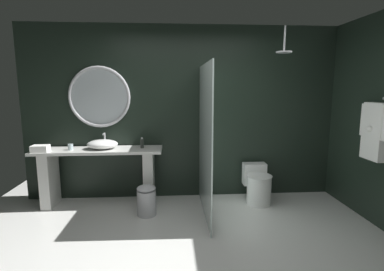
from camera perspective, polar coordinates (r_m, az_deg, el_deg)
ground_plane at (r=3.15m, az=0.49°, el=-23.32°), size 5.76×5.76×0.00m
back_wall_panel at (r=4.57m, az=-1.40°, el=4.30°), size 4.80×0.10×2.60m
side_wall_right at (r=4.28m, az=32.77°, el=2.48°), size 0.10×2.47×2.60m
vanity_counter at (r=4.52m, az=-17.31°, el=-6.42°), size 1.80×0.48×0.82m
vessel_sink at (r=4.43m, az=-16.78°, el=-1.60°), size 0.43×0.36×0.21m
tumbler_cup at (r=4.50m, az=-22.25°, el=-2.05°), size 0.07×0.07×0.09m
soap_dispenser at (r=4.36m, az=-9.55°, el=-1.46°), size 0.05×0.05×0.16m
round_wall_mirror at (r=4.58m, az=-17.31°, el=7.05°), size 0.90×0.05×0.90m
shower_glass_panel at (r=3.90m, az=2.52°, el=-1.11°), size 0.02×1.38×1.99m
rain_shower_head at (r=4.32m, az=17.22°, el=15.43°), size 0.21×0.21×0.35m
hanging_bathrobe at (r=4.15m, az=31.70°, el=1.12°), size 0.20×0.50×0.75m
toilet at (r=4.56m, az=12.46°, el=-9.24°), size 0.37×0.55×0.55m
waste_bin at (r=4.10m, az=-8.71°, el=-12.15°), size 0.25×0.25×0.41m
folded_hand_towel at (r=4.54m, az=-27.07°, el=-2.25°), size 0.22×0.17×0.09m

